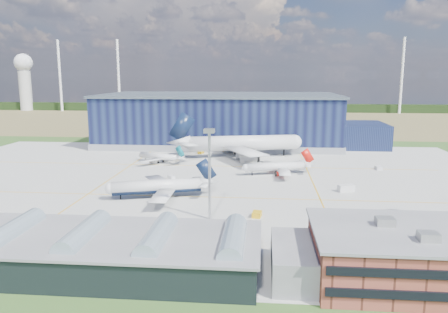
% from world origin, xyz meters
% --- Properties ---
extents(ground, '(600.00, 600.00, 0.00)m').
position_xyz_m(ground, '(0.00, 0.00, 0.00)').
color(ground, '#32541F').
rests_on(ground, ground).
extents(apron, '(220.00, 160.00, 0.08)m').
position_xyz_m(apron, '(0.00, 10.00, 0.03)').
color(apron, '#A7A7A2').
rests_on(apron, ground).
extents(farmland, '(600.00, 220.00, 0.01)m').
position_xyz_m(farmland, '(0.00, 220.00, 0.00)').
color(farmland, olive).
rests_on(farmland, ground).
extents(treeline, '(600.00, 8.00, 8.00)m').
position_xyz_m(treeline, '(0.00, 300.00, 4.00)').
color(treeline, black).
rests_on(treeline, ground).
extents(horizon_dressing, '(440.20, 18.00, 70.00)m').
position_xyz_m(horizon_dressing, '(-191.30, 294.39, 34.20)').
color(horizon_dressing, white).
rests_on(horizon_dressing, ground).
extents(hangar, '(145.00, 62.00, 26.10)m').
position_xyz_m(hangar, '(2.81, 94.80, 11.62)').
color(hangar, '#0F1333').
rests_on(hangar, ground).
extents(ops_building, '(46.00, 23.00, 10.90)m').
position_xyz_m(ops_building, '(55.01, -60.00, 4.79)').
color(ops_building, brown).
rests_on(ops_building, ground).
extents(glass_concourse, '(78.00, 23.00, 8.60)m').
position_xyz_m(glass_concourse, '(-6.45, -60.00, 3.69)').
color(glass_concourse, black).
rests_on(glass_concourse, ground).
extents(light_mast_center, '(2.60, 2.60, 23.00)m').
position_xyz_m(light_mast_center, '(10.00, -30.00, 15.43)').
color(light_mast_center, '#ADAEB4').
rests_on(light_mast_center, ground).
extents(airliner_navy, '(41.79, 41.30, 10.99)m').
position_xyz_m(airliner_navy, '(-7.96, -12.00, 5.50)').
color(airliner_navy, silver).
rests_on(airliner_navy, ground).
extents(airliner_red, '(34.58, 34.17, 9.12)m').
position_xyz_m(airliner_red, '(27.65, 22.00, 4.56)').
color(airliner_red, silver).
rests_on(airliner_red, ground).
extents(airliner_widebody, '(72.31, 71.33, 19.68)m').
position_xyz_m(airliner_widebody, '(13.95, 55.00, 9.84)').
color(airliner_widebody, silver).
rests_on(airliner_widebody, ground).
extents(airliner_regional, '(31.42, 31.16, 7.81)m').
position_xyz_m(airliner_regional, '(-19.83, 40.00, 3.91)').
color(airliner_regional, silver).
rests_on(airliner_regional, ground).
extents(gse_tug_a, '(3.49, 3.85, 1.37)m').
position_xyz_m(gse_tug_a, '(20.58, -43.67, 0.69)').
color(gse_tug_a, gold).
rests_on(gse_tug_a, ground).
extents(gse_tug_b, '(2.67, 3.60, 1.43)m').
position_xyz_m(gse_tug_b, '(21.81, -27.20, 0.72)').
color(gse_tug_b, gold).
rests_on(gse_tug_b, ground).
extents(gse_van_a, '(5.55, 3.80, 2.22)m').
position_xyz_m(gse_van_a, '(49.07, 0.10, 1.11)').
color(gse_van_a, silver).
rests_on(gse_van_a, ground).
extents(gse_cart_a, '(2.48, 3.50, 1.44)m').
position_xyz_m(gse_cart_a, '(67.37, 33.80, 0.72)').
color(gse_cart_a, silver).
rests_on(gse_cart_a, ground).
extents(gse_van_b, '(3.73, 4.77, 1.99)m').
position_xyz_m(gse_van_b, '(39.46, 38.87, 0.99)').
color(gse_van_b, silver).
rests_on(gse_van_b, ground).
extents(gse_tug_c, '(2.79, 3.47, 1.32)m').
position_xyz_m(gse_tug_c, '(-5.61, 62.00, 0.66)').
color(gse_tug_c, gold).
rests_on(gse_tug_c, ground).
extents(gse_cart_b, '(3.12, 3.12, 1.15)m').
position_xyz_m(gse_cart_b, '(-8.89, 12.36, 0.57)').
color(gse_cart_b, silver).
rests_on(gse_cart_b, ground).
extents(gse_van_c, '(5.69, 3.65, 2.52)m').
position_xyz_m(gse_van_c, '(33.81, -46.00, 1.26)').
color(gse_van_c, silver).
rests_on(gse_van_c, ground).
extents(car_a, '(3.62, 2.28, 1.15)m').
position_xyz_m(car_a, '(49.92, -48.00, 0.57)').
color(car_a, '#99999E').
rests_on(car_a, ground).
extents(car_b, '(3.60, 1.34, 1.17)m').
position_xyz_m(car_b, '(-10.28, -48.00, 0.59)').
color(car_b, '#99999E').
rests_on(car_b, ground).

